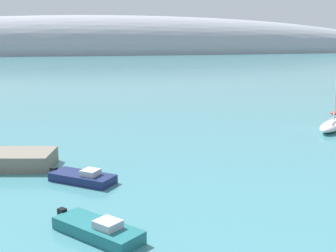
% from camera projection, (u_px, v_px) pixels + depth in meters
% --- Properties ---
extents(distant_ridge, '(379.85, 61.61, 43.50)m').
position_uv_depth(distant_ridge, '(115.00, 53.00, 256.74)').
color(distant_ridge, '#999EA8').
rests_on(distant_ridge, ground).
extents(sailboat_white_near_shore, '(7.02, 6.67, 7.17)m').
position_uv_depth(sailboat_white_near_shore, '(333.00, 125.00, 48.22)').
color(sailboat_white_near_shore, white).
rests_on(sailboat_white_near_shore, water).
extents(motorboat_teal_foreground, '(4.67, 5.13, 1.07)m').
position_uv_depth(motorboat_teal_foreground, '(98.00, 229.00, 22.60)').
color(motorboat_teal_foreground, '#1E6B70').
rests_on(motorboat_teal_foreground, water).
extents(motorboat_navy_alongside_breakwater, '(4.84, 4.40, 1.00)m').
position_uv_depth(motorboat_navy_alongside_breakwater, '(83.00, 177.00, 31.01)').
color(motorboat_navy_alongside_breakwater, navy).
rests_on(motorboat_navy_alongside_breakwater, water).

